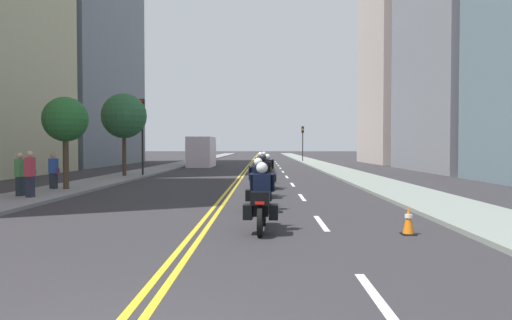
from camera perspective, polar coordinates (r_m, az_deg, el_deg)
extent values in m
plane|color=#2E2C2F|center=(52.01, -0.66, -0.47)|extent=(264.00, 264.00, 0.00)
cube|color=gray|center=(52.71, -8.53, -0.40)|extent=(2.78, 144.00, 0.12)
cube|color=gray|center=(52.31, 7.26, -0.41)|extent=(2.78, 144.00, 0.12)
cube|color=yellow|center=(52.02, -0.80, -0.47)|extent=(0.12, 132.00, 0.01)
cube|color=yellow|center=(52.01, -0.53, -0.47)|extent=(0.12, 132.00, 0.01)
cube|color=silver|center=(6.43, 14.45, -15.92)|extent=(0.14, 2.40, 0.01)
cube|color=silver|center=(12.20, 7.81, -7.48)|extent=(0.14, 2.40, 0.01)
cube|color=silver|center=(18.12, 5.54, -4.48)|extent=(0.14, 2.40, 0.01)
cube|color=silver|center=(24.08, 4.39, -2.95)|extent=(0.14, 2.40, 0.01)
cube|color=silver|center=(30.05, 3.71, -2.03)|extent=(0.14, 2.40, 0.01)
cube|color=silver|center=(36.04, 3.25, -1.42)|extent=(0.14, 2.40, 0.01)
cube|color=silver|center=(42.03, 2.92, -0.98)|extent=(0.14, 2.40, 0.01)
cube|color=silver|center=(48.02, 2.68, -0.65)|extent=(0.14, 2.40, 0.01)
cube|color=silver|center=(54.01, 2.49, -0.39)|extent=(0.14, 2.40, 0.01)
cube|color=silver|center=(60.01, 2.33, -0.19)|extent=(0.14, 2.40, 0.01)
cube|color=slate|center=(53.63, -19.66, 14.11)|extent=(6.89, 20.37, 27.17)
cube|color=#2D3847|center=(53.88, -23.06, 6.70)|extent=(0.04, 17.11, 0.90)
cube|color=#2D3847|center=(55.06, -23.15, 14.47)|extent=(0.04, 17.11, 0.90)
cube|color=#B4A49B|center=(57.78, 16.77, 13.10)|extent=(6.79, 13.43, 26.93)
cube|color=#2D3847|center=(57.83, 19.99, 6.32)|extent=(0.04, 11.28, 0.90)
cube|color=#2D3847|center=(58.91, 20.06, 13.51)|extent=(0.04, 11.28, 0.90)
cylinder|color=black|center=(11.72, 0.91, -6.27)|extent=(0.13, 0.65, 0.65)
cylinder|color=black|center=(10.22, 0.49, -7.44)|extent=(0.13, 0.65, 0.65)
cube|color=silver|center=(11.67, 0.91, -4.60)|extent=(0.16, 0.33, 0.04)
cube|color=black|center=(10.93, 0.72, -5.36)|extent=(0.38, 1.16, 0.40)
cube|color=black|center=(10.23, 0.51, -4.60)|extent=(0.42, 0.38, 0.28)
cube|color=red|center=(10.05, 0.45, -5.17)|extent=(0.20, 0.04, 0.06)
cube|color=black|center=(10.51, -0.95, -6.19)|extent=(0.22, 0.45, 0.32)
cube|color=black|center=(10.48, 2.12, -6.21)|extent=(0.22, 0.45, 0.32)
cube|color=#B2C1CC|center=(11.37, 0.85, -3.16)|extent=(0.37, 0.14, 0.36)
cube|color=black|center=(10.84, 0.70, -3.02)|extent=(0.41, 0.28, 0.50)
cylinder|color=black|center=(11.00, -0.51, -2.69)|extent=(0.11, 0.29, 0.45)
cylinder|color=black|center=(10.97, 2.00, -2.70)|extent=(0.11, 0.29, 0.45)
sphere|color=white|center=(10.84, 0.71, -0.94)|extent=(0.26, 0.26, 0.26)
cylinder|color=black|center=(15.25, 0.23, -4.42)|extent=(0.15, 0.65, 0.65)
cylinder|color=black|center=(13.67, 0.30, -5.13)|extent=(0.15, 0.65, 0.65)
cube|color=silver|center=(15.22, 0.23, -3.13)|extent=(0.15, 0.32, 0.04)
cube|color=black|center=(14.43, 0.26, -3.65)|extent=(0.35, 1.22, 0.40)
cube|color=black|center=(13.70, 0.30, -3.01)|extent=(0.41, 0.37, 0.28)
cube|color=red|center=(13.52, 0.31, -3.41)|extent=(0.20, 0.03, 0.06)
cube|color=black|center=(13.97, -0.87, -4.24)|extent=(0.21, 0.44, 0.32)
cube|color=black|center=(13.97, 1.44, -4.24)|extent=(0.21, 0.44, 0.32)
cube|color=#B2C1CC|center=(14.91, 0.24, -2.01)|extent=(0.36, 0.13, 0.36)
cube|color=black|center=(14.35, 0.27, -1.84)|extent=(0.41, 0.27, 0.52)
cylinder|color=black|center=(14.49, -0.69, -1.61)|extent=(0.11, 0.28, 0.45)
cylinder|color=black|center=(14.50, 1.21, -1.61)|extent=(0.11, 0.28, 0.45)
sphere|color=white|center=(14.36, 0.26, -0.24)|extent=(0.26, 0.26, 0.26)
cylinder|color=black|center=(19.06, 0.76, -3.23)|extent=(0.13, 0.63, 0.63)
cylinder|color=black|center=(17.45, 0.96, -3.68)|extent=(0.13, 0.63, 0.63)
cube|color=silver|center=(19.04, 0.76, -2.23)|extent=(0.15, 0.33, 0.04)
cube|color=black|center=(18.23, 0.85, -2.57)|extent=(0.37, 1.24, 0.40)
cube|color=black|center=(17.49, 0.95, -2.03)|extent=(0.41, 0.38, 0.28)
cube|color=red|center=(17.31, 0.98, -2.33)|extent=(0.20, 0.04, 0.06)
cube|color=black|center=(17.75, 0.01, -3.01)|extent=(0.22, 0.45, 0.32)
cube|color=black|center=(17.77, 1.82, -3.00)|extent=(0.22, 0.45, 0.32)
cube|color=#B2C1CC|center=(18.73, 0.79, -1.29)|extent=(0.36, 0.14, 0.36)
cube|color=black|center=(18.15, 0.86, -1.04)|extent=(0.41, 0.28, 0.58)
cylinder|color=black|center=(18.29, 0.09, -0.87)|extent=(0.11, 0.28, 0.45)
cylinder|color=black|center=(18.31, 1.59, -0.87)|extent=(0.11, 0.28, 0.45)
sphere|color=black|center=(18.17, 0.86, 0.31)|extent=(0.26, 0.26, 0.26)
cylinder|color=black|center=(22.51, 1.35, -2.41)|extent=(0.14, 0.68, 0.68)
cylinder|color=black|center=(20.96, 1.43, -2.72)|extent=(0.14, 0.68, 0.68)
cube|color=silver|center=(22.49, 1.35, -1.50)|extent=(0.14, 0.32, 0.04)
cube|color=black|center=(21.72, 1.39, -1.82)|extent=(0.33, 1.18, 0.40)
cube|color=black|center=(21.01, 1.42, -1.34)|extent=(0.40, 0.36, 0.28)
cube|color=red|center=(20.82, 1.43, -1.59)|extent=(0.20, 0.03, 0.06)
cube|color=black|center=(21.26, 0.66, -2.17)|extent=(0.20, 0.44, 0.32)
cube|color=black|center=(21.27, 2.17, -2.17)|extent=(0.20, 0.44, 0.32)
cube|color=#B2C1CC|center=(22.19, 1.37, -0.77)|extent=(0.36, 0.13, 0.36)
cube|color=black|center=(21.64, 1.39, -0.64)|extent=(0.40, 0.26, 0.50)
cylinder|color=black|center=(21.79, 0.75, -0.49)|extent=(0.10, 0.28, 0.45)
cylinder|color=black|center=(21.80, 2.02, -0.49)|extent=(0.10, 0.28, 0.45)
sphere|color=white|center=(21.66, 1.39, 0.40)|extent=(0.26, 0.26, 0.26)
cylinder|color=black|center=(25.47, 0.62, -1.99)|extent=(0.13, 0.64, 0.64)
cylinder|color=black|center=(23.87, 0.45, -2.23)|extent=(0.13, 0.64, 0.64)
cube|color=silver|center=(25.45, 0.62, -1.23)|extent=(0.15, 0.33, 0.04)
cube|color=black|center=(24.65, 0.54, -1.46)|extent=(0.37, 1.23, 0.40)
cube|color=black|center=(23.92, 0.46, -1.02)|extent=(0.41, 0.38, 0.28)
cube|color=red|center=(23.73, 0.43, -1.24)|extent=(0.20, 0.04, 0.06)
cube|color=black|center=(24.19, -0.18, -1.75)|extent=(0.22, 0.45, 0.32)
cube|color=black|center=(24.16, 1.15, -1.76)|extent=(0.22, 0.45, 0.32)
cube|color=#B2C1CC|center=(25.15, 0.59, -0.53)|extent=(0.36, 0.14, 0.36)
cube|color=black|center=(24.58, 0.53, -0.33)|extent=(0.41, 0.28, 0.57)
cylinder|color=black|center=(24.74, -0.01, -0.20)|extent=(0.11, 0.28, 0.45)
cylinder|color=black|center=(24.72, 1.10, -0.21)|extent=(0.11, 0.28, 0.45)
sphere|color=white|center=(24.60, 0.53, 0.66)|extent=(0.26, 0.26, 0.26)
cylinder|color=black|center=(29.29, 1.00, -1.49)|extent=(0.14, 0.66, 0.65)
cylinder|color=black|center=(27.76, 0.91, -1.67)|extent=(0.14, 0.66, 0.65)
cube|color=silver|center=(29.27, 1.00, -0.81)|extent=(0.15, 0.32, 0.04)
cube|color=black|center=(28.51, 0.96, -1.01)|extent=(0.35, 1.17, 0.40)
cube|color=black|center=(27.81, 0.92, -0.63)|extent=(0.41, 0.37, 0.28)
cube|color=red|center=(27.62, 0.91, -0.81)|extent=(0.20, 0.04, 0.06)
cube|color=black|center=(28.06, 0.36, -1.26)|extent=(0.21, 0.45, 0.32)
cube|color=black|center=(28.05, 1.50, -1.26)|extent=(0.21, 0.45, 0.32)
cube|color=#B2C1CC|center=(28.98, 0.98, -0.22)|extent=(0.36, 0.13, 0.36)
cube|color=black|center=(28.44, 0.95, -0.08)|extent=(0.41, 0.27, 0.53)
cylinder|color=black|center=(28.60, 0.48, 0.03)|extent=(0.11, 0.28, 0.45)
cylinder|color=black|center=(28.58, 1.44, 0.03)|extent=(0.11, 0.28, 0.45)
sphere|color=white|center=(28.46, 0.95, 0.74)|extent=(0.26, 0.26, 0.26)
cube|color=black|center=(11.06, 17.80, -8.43)|extent=(0.30, 0.30, 0.03)
cone|color=orange|center=(11.01, 17.81, -6.79)|extent=(0.24, 0.24, 0.61)
cylinder|color=white|center=(11.00, 17.82, -6.42)|extent=(0.16, 0.16, 0.08)
cylinder|color=black|center=(30.97, -13.44, 1.89)|extent=(0.12, 0.12, 4.17)
cube|color=black|center=(31.08, -13.47, 6.39)|extent=(0.28, 0.28, 0.80)
sphere|color=red|center=(30.96, -13.54, 6.93)|extent=(0.18, 0.18, 0.18)
cylinder|color=black|center=(58.58, 5.61, 1.53)|extent=(0.12, 0.12, 3.63)
cube|color=black|center=(58.62, 5.62, 3.65)|extent=(0.28, 0.28, 0.80)
sphere|color=yellow|center=(58.47, 5.63, 3.65)|extent=(0.18, 0.18, 0.18)
cube|color=#252637|center=(18.80, -25.43, -3.10)|extent=(0.23, 0.30, 0.86)
cube|color=#BC3344|center=(18.75, -25.46, -0.75)|extent=(0.26, 0.38, 0.68)
sphere|color=tan|center=(18.74, -25.48, 0.66)|extent=(0.22, 0.22, 0.22)
cube|color=blue|center=(18.95, -25.09, -1.45)|extent=(0.12, 0.17, 0.24)
cube|color=#272D3A|center=(22.20, -23.10, -2.46)|extent=(0.33, 0.29, 0.79)
cube|color=#305BB8|center=(22.16, -23.12, -0.64)|extent=(0.42, 0.33, 0.62)
sphere|color=tan|center=(22.15, -23.13, 0.48)|extent=(0.22, 0.22, 0.22)
cube|color=#5D3666|center=(22.02, -22.71, -1.20)|extent=(0.19, 0.15, 0.24)
cube|color=#212B33|center=(19.46, -26.40, -3.02)|extent=(0.25, 0.31, 0.82)
cube|color=#458447|center=(19.42, -26.42, -0.85)|extent=(0.28, 0.39, 0.65)
sphere|color=tan|center=(19.40, -26.44, 0.46)|extent=(0.22, 0.22, 0.22)
cylinder|color=#483426|center=(30.56, -15.51, 0.64)|extent=(0.24, 0.24, 2.85)
sphere|color=#2C6039|center=(30.61, -15.54, 5.12)|extent=(2.77, 2.77, 2.77)
cylinder|color=#473826|center=(21.82, -21.83, -0.37)|extent=(0.24, 0.24, 2.42)
sphere|color=#26622C|center=(21.84, -21.88, 4.56)|extent=(1.90, 1.90, 1.90)
cube|color=silver|center=(48.04, -6.10, 0.65)|extent=(2.00, 1.80, 2.20)
cube|color=silver|center=(45.06, -6.57, 0.97)|extent=(2.20, 5.20, 2.80)
cylinder|color=black|center=(47.66, -6.15, -0.14)|extent=(2.00, 0.90, 0.90)
cylinder|color=black|center=(43.49, -6.84, -0.31)|extent=(2.00, 0.90, 0.90)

